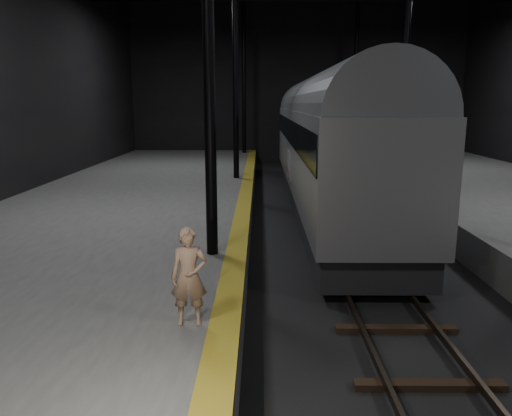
{
  "coord_description": "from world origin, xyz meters",
  "views": [
    {
      "loc": [
        -2.69,
        -15.16,
        4.44
      ],
      "look_at": [
        -2.79,
        -3.6,
        2.0
      ],
      "focal_mm": 35.0,
      "sensor_mm": 36.0,
      "label": 1
    }
  ],
  "objects": [
    {
      "name": "woman",
      "position": [
        -3.8,
        -7.78,
        1.79
      ],
      "size": [
        0.6,
        0.42,
        1.57
      ],
      "primitive_type": "imported",
      "rotation": [
        0.0,
        0.0,
        0.08
      ],
      "color": "#98755D",
      "rests_on": "platform_left"
    },
    {
      "name": "track",
      "position": [
        0.0,
        0.0,
        0.07
      ],
      "size": [
        2.4,
        43.0,
        0.24
      ],
      "color": "#3F3328",
      "rests_on": "ground"
    },
    {
      "name": "platform_left",
      "position": [
        -7.5,
        0.0,
        0.5
      ],
      "size": [
        9.0,
        43.8,
        1.0
      ],
      "primitive_type": "cube",
      "color": "#4A4A48",
      "rests_on": "ground"
    },
    {
      "name": "ground",
      "position": [
        0.0,
        0.0,
        0.0
      ],
      "size": [
        44.0,
        44.0,
        0.0
      ],
      "primitive_type": "plane",
      "color": "black",
      "rests_on": "ground"
    },
    {
      "name": "train",
      "position": [
        -0.0,
        5.34,
        3.06
      ],
      "size": [
        3.07,
        20.51,
        5.48
      ],
      "color": "#A0A2A7",
      "rests_on": "ground"
    },
    {
      "name": "tactile_strip",
      "position": [
        -3.25,
        0.0,
        1.0
      ],
      "size": [
        0.5,
        43.8,
        0.01
      ],
      "primitive_type": "cube",
      "color": "olive",
      "rests_on": "platform_left"
    }
  ]
}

